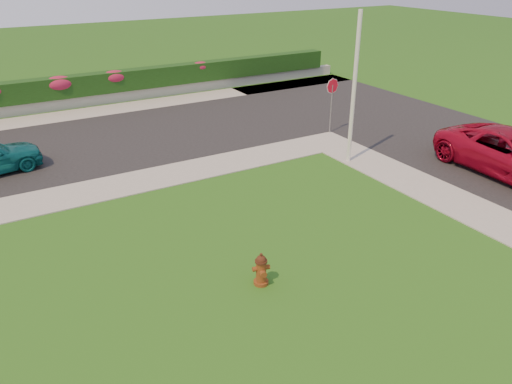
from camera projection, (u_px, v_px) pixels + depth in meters
ground at (325, 300)px, 11.94m from camera, size 120.00×120.00×0.00m
street_right at (498, 156)px, 20.53m from camera, size 8.00×32.00×0.04m
street_far at (20, 156)px, 20.58m from camera, size 26.00×8.00×0.04m
sidewalk_far at (8, 209)px, 16.22m from camera, size 24.00×2.00×0.04m
curb_corner at (327, 142)px, 22.15m from camera, size 2.00×2.00×0.04m
sidewalk_beyond at (89, 113)px, 26.31m from camera, size 34.00×2.00×0.04m
retaining_wall at (82, 101)px, 27.36m from camera, size 34.00×0.40×0.60m
hedge at (79, 85)px, 27.08m from camera, size 32.00×0.90×1.10m
fire_hydrant at (261, 270)px, 12.36m from camera, size 0.46×0.43×0.88m
utility_pole at (354, 90)px, 18.81m from camera, size 0.16×0.16×5.79m
stop_sign at (332, 93)px, 22.50m from camera, size 0.70×0.09×2.56m
flower_clump_d at (59, 83)px, 26.43m from camera, size 1.56×1.01×0.78m
flower_clump_e at (114, 77)px, 27.77m from camera, size 1.42×0.91×0.71m
flower_clump_f at (200, 67)px, 30.14m from camera, size 1.17×0.75×0.59m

